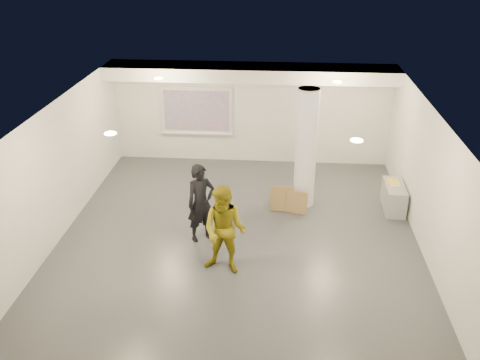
# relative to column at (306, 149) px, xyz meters

# --- Properties ---
(floor) EXTENTS (8.00, 9.00, 0.01)m
(floor) POSITION_rel_column_xyz_m (-1.50, -1.80, -1.50)
(floor) COLOR #3A3C41
(floor) RESTS_ON ground
(ceiling) EXTENTS (8.00, 9.00, 0.01)m
(ceiling) POSITION_rel_column_xyz_m (-1.50, -1.80, 1.50)
(ceiling) COLOR white
(ceiling) RESTS_ON floor
(wall_back) EXTENTS (8.00, 0.01, 3.00)m
(wall_back) POSITION_rel_column_xyz_m (-1.50, 2.70, 0.00)
(wall_back) COLOR silver
(wall_back) RESTS_ON floor
(wall_front) EXTENTS (8.00, 0.01, 3.00)m
(wall_front) POSITION_rel_column_xyz_m (-1.50, -6.30, 0.00)
(wall_front) COLOR silver
(wall_front) RESTS_ON floor
(wall_left) EXTENTS (0.01, 9.00, 3.00)m
(wall_left) POSITION_rel_column_xyz_m (-5.50, -1.80, 0.00)
(wall_left) COLOR silver
(wall_left) RESTS_ON floor
(wall_right) EXTENTS (0.01, 9.00, 3.00)m
(wall_right) POSITION_rel_column_xyz_m (2.50, -1.80, 0.00)
(wall_right) COLOR silver
(wall_right) RESTS_ON floor
(soffit_band) EXTENTS (8.00, 1.10, 0.36)m
(soffit_band) POSITION_rel_column_xyz_m (-1.50, 2.15, 1.32)
(soffit_band) COLOR silver
(soffit_band) RESTS_ON ceiling
(downlight_nw) EXTENTS (0.22, 0.22, 0.02)m
(downlight_nw) POSITION_rel_column_xyz_m (-3.70, 0.70, 1.48)
(downlight_nw) COLOR #FBF092
(downlight_nw) RESTS_ON ceiling
(downlight_ne) EXTENTS (0.22, 0.22, 0.02)m
(downlight_ne) POSITION_rel_column_xyz_m (0.70, 0.70, 1.48)
(downlight_ne) COLOR #FBF092
(downlight_ne) RESTS_ON ceiling
(downlight_sw) EXTENTS (0.22, 0.22, 0.02)m
(downlight_sw) POSITION_rel_column_xyz_m (-3.70, -3.30, 1.48)
(downlight_sw) COLOR #FBF092
(downlight_sw) RESTS_ON ceiling
(downlight_se) EXTENTS (0.22, 0.22, 0.02)m
(downlight_se) POSITION_rel_column_xyz_m (0.70, -3.30, 1.48)
(downlight_se) COLOR #FBF092
(downlight_se) RESTS_ON ceiling
(column) EXTENTS (0.52, 0.52, 3.00)m
(column) POSITION_rel_column_xyz_m (0.00, 0.00, 0.00)
(column) COLOR white
(column) RESTS_ON floor
(projection_screen) EXTENTS (2.10, 0.13, 1.42)m
(projection_screen) POSITION_rel_column_xyz_m (-3.10, 2.65, 0.03)
(projection_screen) COLOR white
(projection_screen) RESTS_ON wall_back
(credenza) EXTENTS (0.49, 1.13, 0.65)m
(credenza) POSITION_rel_column_xyz_m (2.22, -0.12, -1.17)
(credenza) COLOR gray
(credenza) RESTS_ON floor
(papers_stack) EXTENTS (0.26, 0.33, 0.02)m
(papers_stack) POSITION_rel_column_xyz_m (2.20, -0.02, -0.84)
(papers_stack) COLOR white
(papers_stack) RESTS_ON credenza
(postit_pad) EXTENTS (0.27, 0.36, 0.03)m
(postit_pad) POSITION_rel_column_xyz_m (2.18, 0.03, -0.83)
(postit_pad) COLOR yellow
(postit_pad) RESTS_ON credenza
(cardboard_back) EXTENTS (0.59, 0.19, 0.63)m
(cardboard_back) POSITION_rel_column_xyz_m (-0.54, -0.41, -1.18)
(cardboard_back) COLOR olive
(cardboard_back) RESTS_ON floor
(cardboard_front) EXTENTS (0.54, 0.28, 0.57)m
(cardboard_front) POSITION_rel_column_xyz_m (-0.18, -0.52, -1.21)
(cardboard_front) COLOR olive
(cardboard_front) RESTS_ON floor
(woman) EXTENTS (0.78, 0.72, 1.79)m
(woman) POSITION_rel_column_xyz_m (-2.32, -1.90, -0.60)
(woman) COLOR black
(woman) RESTS_ON floor
(man) EXTENTS (1.05, 0.90, 1.87)m
(man) POSITION_rel_column_xyz_m (-1.67, -3.10, -0.57)
(man) COLOR olive
(man) RESTS_ON floor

